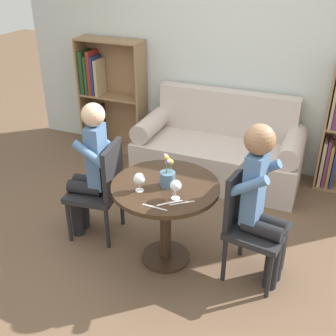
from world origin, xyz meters
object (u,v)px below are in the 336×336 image
Objects in this scene: chair_left at (101,187)px; person_right at (262,202)px; bookshelf_left at (106,95)px; flower_vase at (168,177)px; couch at (219,151)px; wine_glass_right at (176,186)px; chair_right at (249,221)px; wine_glass_left at (139,179)px; person_left at (90,169)px.

chair_left is 1.39m from person_right.
flower_vase is at bearing -49.05° from bookshelf_left.
couch is 1.77m from wine_glass_right.
chair_right is (0.64, -1.44, 0.18)m from couch.
wine_glass_left is 0.97× the size of wine_glass_right.
couch is 1.68m from person_right.
person_right is (0.73, -1.46, 0.39)m from couch.
bookshelf_left reaches higher than wine_glass_right.
chair_left is 0.65m from wine_glass_left.
couch is 1.98× the size of chair_right.
couch is 1.58m from chair_left.
bookshelf_left is 2.86m from person_right.
bookshelf_left is 1.52× the size of chair_left.
couch is 1.39× the size of person_right.
person_right is at bearing -63.53° from couch.
bookshelf_left reaches higher than flower_vase.
couch reaches higher than chair_left.
bookshelf_left reaches higher than couch.
wine_glass_right is 0.19m from flower_vase.
chair_left is (-0.64, -1.43, 0.18)m from couch.
person_right is at bearing 21.16° from wine_glass_right.
chair_right is 0.70m from flower_vase.
bookshelf_left reaches higher than person_right.
wine_glass_left is 0.29m from wine_glass_right.
chair_left is (0.91, -1.70, -0.17)m from bookshelf_left.
wine_glass_left is 0.22m from flower_vase.
person_left reaches higher than flower_vase.
bookshelf_left is 1.93m from chair_left.
person_left is at bearing -64.50° from bookshelf_left.
chair_left is 0.72× the size of person_left.
person_right reaches higher than couch.
chair_left is at bearing 97.10° from person_right.
person_right is 0.91m from wine_glass_left.
flower_vase reaches higher than chair_right.
couch is at bearing 145.82° from person_left.
couch is 1.59m from chair_right.
chair_left is 1.29m from chair_right.
chair_right is at bearing 9.31° from flower_vase.
chair_right is at bearing 26.27° from wine_glass_right.
person_right is 8.85× the size of wine_glass_left.
couch reaches higher than wine_glass_right.
bookshelf_left is 2.59m from wine_glass_right.
person_right is at bearing -95.99° from chair_right.
couch is at bearing -9.87° from bookshelf_left.
wine_glass_right is (0.88, -0.24, 0.17)m from person_left.
bookshelf_left is 1.90m from person_left.
person_left is at bearing -85.23° from chair_left.
flower_vase reaches higher than chair_left.
chair_left is 6.20× the size of wine_glass_left.
person_right is at bearing -37.21° from bookshelf_left.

